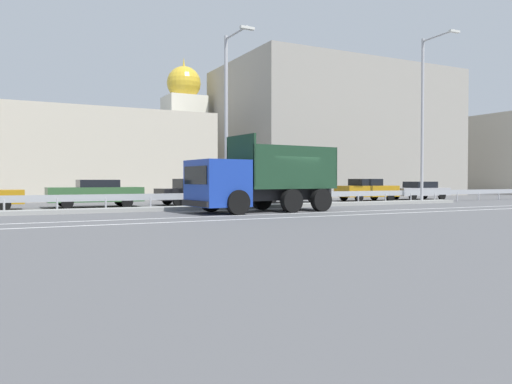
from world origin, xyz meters
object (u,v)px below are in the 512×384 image
at_px(median_road_sign, 292,183).
at_px(street_lamp_1, 228,112).
at_px(street_lamp_2, 425,112).
at_px(parked_car_6, 419,190).
at_px(parked_car_3, 193,192).
at_px(parked_car_5, 367,190).
at_px(dump_truck, 248,185).
at_px(parked_car_4, 285,193).
at_px(church_tower, 184,132).
at_px(parked_car_2, 95,193).

height_order(median_road_sign, street_lamp_1, street_lamp_1).
xyz_separation_m(street_lamp_2, parked_car_6, (4.23, 4.60, -4.98)).
bearing_deg(parked_car_6, street_lamp_1, 107.53).
distance_m(street_lamp_2, parked_car_3, 15.07).
bearing_deg(parked_car_6, parked_car_5, 94.89).
bearing_deg(dump_truck, median_road_sign, -59.52).
height_order(dump_truck, street_lamp_2, street_lamp_2).
bearing_deg(parked_car_5, street_lamp_2, 13.23).
relative_size(street_lamp_2, parked_car_3, 2.37).
distance_m(parked_car_4, church_tower, 19.18).
xyz_separation_m(street_lamp_1, parked_car_3, (-0.13, 4.67, -4.10)).
bearing_deg(street_lamp_2, street_lamp_1, 179.60).
bearing_deg(street_lamp_2, median_road_sign, 178.78).
height_order(parked_car_5, church_tower, church_tower).
distance_m(street_lamp_1, church_tower, 23.75).
distance_m(median_road_sign, parked_car_6, 14.42).
height_order(dump_truck, parked_car_6, dump_truck).
relative_size(parked_car_3, parked_car_4, 0.89).
bearing_deg(dump_truck, parked_car_4, -45.11).
bearing_deg(dump_truck, parked_car_5, -65.53).
xyz_separation_m(street_lamp_2, parked_car_5, (-0.84, 4.45, -4.90)).
bearing_deg(parked_car_2, median_road_sign, -115.94).
height_order(median_road_sign, street_lamp_2, street_lamp_2).
distance_m(parked_car_2, parked_car_3, 5.51).
relative_size(parked_car_2, parked_car_5, 1.12).
bearing_deg(median_road_sign, parked_car_4, 63.90).
relative_size(street_lamp_2, church_tower, 0.77).
distance_m(dump_truck, parked_car_3, 7.45).
height_order(street_lamp_1, street_lamp_2, street_lamp_2).
relative_size(parked_car_2, parked_car_6, 1.07).
height_order(dump_truck, median_road_sign, dump_truck).
distance_m(parked_car_4, parked_car_5, 6.43).
distance_m(parked_car_3, parked_car_4, 6.16).
bearing_deg(dump_truck, street_lamp_2, -83.63).
distance_m(dump_truck, street_lamp_1, 4.57).
bearing_deg(street_lamp_2, dump_truck, -168.84).
bearing_deg(street_lamp_1, median_road_sign, 1.65).
bearing_deg(parked_car_6, church_tower, 35.80).
relative_size(median_road_sign, parked_car_4, 0.48).
bearing_deg(parked_car_5, dump_truck, -58.26).
height_order(median_road_sign, parked_car_6, median_road_sign).
distance_m(street_lamp_1, parked_car_6, 18.58).
distance_m(dump_truck, street_lamp_2, 14.50).
relative_size(street_lamp_1, street_lamp_2, 0.85).
bearing_deg(church_tower, median_road_sign, -94.55).
height_order(parked_car_2, church_tower, church_tower).
xyz_separation_m(street_lamp_1, parked_car_6, (17.53, 4.51, -4.17)).
relative_size(street_lamp_1, church_tower, 0.66).
xyz_separation_m(parked_car_3, parked_car_4, (6.16, -0.03, -0.11)).
height_order(street_lamp_1, parked_car_5, street_lamp_1).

